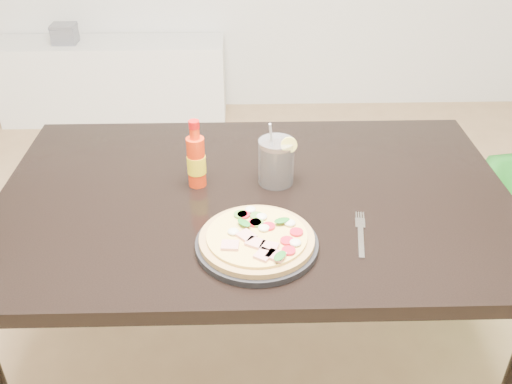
{
  "coord_description": "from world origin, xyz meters",
  "views": [
    {
      "loc": [
        0.01,
        -1.37,
        1.59
      ],
      "look_at": [
        0.04,
        -0.18,
        0.83
      ],
      "focal_mm": 40.0,
      "sensor_mm": 36.0,
      "label": 1
    }
  ],
  "objects_px": {
    "plate": "(257,244)",
    "hot_sauce_bottle": "(196,160)",
    "media_console": "(114,81)",
    "dining_table": "(255,218)",
    "cola_cup": "(276,163)",
    "fork": "(361,233)",
    "pizza": "(258,238)"
  },
  "relations": [
    {
      "from": "dining_table",
      "to": "plate",
      "type": "relative_size",
      "value": 4.79
    },
    {
      "from": "dining_table",
      "to": "cola_cup",
      "type": "xyz_separation_m",
      "value": [
        0.06,
        0.06,
        0.15
      ]
    },
    {
      "from": "hot_sauce_bottle",
      "to": "pizza",
      "type": "bearing_deg",
      "value": -60.99
    },
    {
      "from": "hot_sauce_bottle",
      "to": "fork",
      "type": "bearing_deg",
      "value": -30.18
    },
    {
      "from": "dining_table",
      "to": "cola_cup",
      "type": "relative_size",
      "value": 7.4
    },
    {
      "from": "pizza",
      "to": "hot_sauce_bottle",
      "type": "bearing_deg",
      "value": 119.01
    },
    {
      "from": "pizza",
      "to": "media_console",
      "type": "bearing_deg",
      "value": 109.61
    },
    {
      "from": "fork",
      "to": "media_console",
      "type": "height_order",
      "value": "fork"
    },
    {
      "from": "dining_table",
      "to": "hot_sauce_bottle",
      "type": "distance_m",
      "value": 0.23
    },
    {
      "from": "plate",
      "to": "media_console",
      "type": "relative_size",
      "value": 0.21
    },
    {
      "from": "hot_sauce_bottle",
      "to": "cola_cup",
      "type": "xyz_separation_m",
      "value": [
        0.22,
        0.01,
        -0.02
      ]
    },
    {
      "from": "cola_cup",
      "to": "media_console",
      "type": "relative_size",
      "value": 0.14
    },
    {
      "from": "dining_table",
      "to": "hot_sauce_bottle",
      "type": "bearing_deg",
      "value": 162.74
    },
    {
      "from": "dining_table",
      "to": "hot_sauce_bottle",
      "type": "relative_size",
      "value": 7.15
    },
    {
      "from": "dining_table",
      "to": "media_console",
      "type": "relative_size",
      "value": 1.0
    },
    {
      "from": "pizza",
      "to": "cola_cup",
      "type": "relative_size",
      "value": 1.44
    },
    {
      "from": "dining_table",
      "to": "pizza",
      "type": "relative_size",
      "value": 5.13
    },
    {
      "from": "dining_table",
      "to": "fork",
      "type": "height_order",
      "value": "fork"
    },
    {
      "from": "plate",
      "to": "hot_sauce_bottle",
      "type": "height_order",
      "value": "hot_sauce_bottle"
    },
    {
      "from": "plate",
      "to": "hot_sauce_bottle",
      "type": "distance_m",
      "value": 0.34
    },
    {
      "from": "pizza",
      "to": "hot_sauce_bottle",
      "type": "distance_m",
      "value": 0.33
    },
    {
      "from": "pizza",
      "to": "media_console",
      "type": "xyz_separation_m",
      "value": [
        -0.84,
        2.37,
        -0.53
      ]
    },
    {
      "from": "pizza",
      "to": "plate",
      "type": "bearing_deg",
      "value": -166.93
    },
    {
      "from": "fork",
      "to": "pizza",
      "type": "bearing_deg",
      "value": -160.93
    },
    {
      "from": "media_console",
      "to": "plate",
      "type": "bearing_deg",
      "value": -70.43
    },
    {
      "from": "cola_cup",
      "to": "fork",
      "type": "distance_m",
      "value": 0.32
    },
    {
      "from": "pizza",
      "to": "hot_sauce_bottle",
      "type": "xyz_separation_m",
      "value": [
        -0.16,
        0.29,
        0.05
      ]
    },
    {
      "from": "cola_cup",
      "to": "media_console",
      "type": "height_order",
      "value": "cola_cup"
    },
    {
      "from": "hot_sauce_bottle",
      "to": "plate",
      "type": "bearing_deg",
      "value": -61.28
    },
    {
      "from": "media_console",
      "to": "pizza",
      "type": "bearing_deg",
      "value": -70.39
    },
    {
      "from": "hot_sauce_bottle",
      "to": "media_console",
      "type": "relative_size",
      "value": 0.14
    },
    {
      "from": "fork",
      "to": "dining_table",
      "type": "bearing_deg",
      "value": 151.87
    }
  ]
}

